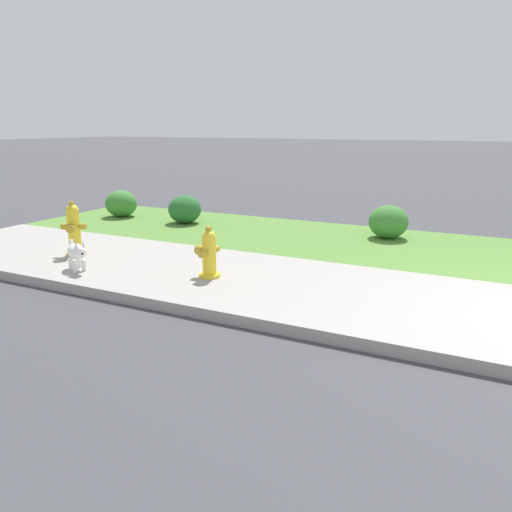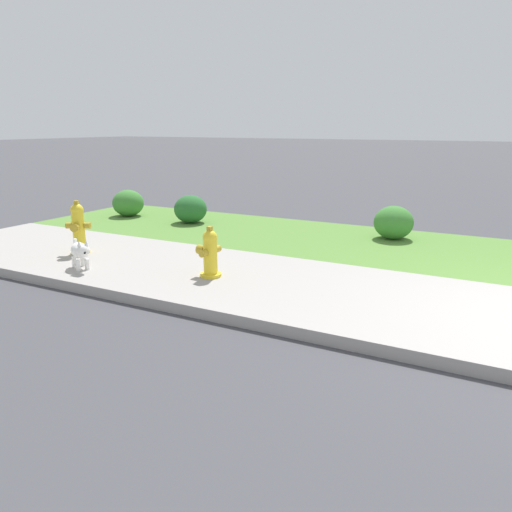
% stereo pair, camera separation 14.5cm
% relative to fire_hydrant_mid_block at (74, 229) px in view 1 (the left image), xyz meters
% --- Properties ---
extents(fire_hydrant_mid_block, '(0.36, 0.33, 0.79)m').
position_rel_fire_hydrant_mid_block_xyz_m(fire_hydrant_mid_block, '(0.00, 0.00, 0.00)').
color(fire_hydrant_mid_block, yellow).
rests_on(fire_hydrant_mid_block, ground).
extents(fire_hydrant_at_driveway, '(0.32, 0.36, 0.64)m').
position_rel_fire_hydrant_mid_block_xyz_m(fire_hydrant_at_driveway, '(2.34, -0.08, -0.08)').
color(fire_hydrant_at_driveway, yellow).
rests_on(fire_hydrant_at_driveway, ground).
extents(small_white_dog, '(0.47, 0.36, 0.43)m').
position_rel_fire_hydrant_mid_block_xyz_m(small_white_dog, '(0.66, -0.60, -0.13)').
color(small_white_dog, white).
rests_on(small_white_dog, ground).
extents(shrub_bush_far_verge, '(0.64, 0.64, 0.54)m').
position_rel_fire_hydrant_mid_block_xyz_m(shrub_bush_far_verge, '(-1.54, 2.76, -0.11)').
color(shrub_bush_far_verge, '#3D7F33').
rests_on(shrub_bush_far_verge, ground).
extents(shrub_bush_near_lamp, '(0.63, 0.63, 0.54)m').
position_rel_fire_hydrant_mid_block_xyz_m(shrub_bush_near_lamp, '(0.05, 2.75, -0.11)').
color(shrub_bush_near_lamp, '#28662D').
rests_on(shrub_bush_near_lamp, ground).
extents(shrub_bush_mid_verge, '(0.65, 0.65, 0.55)m').
position_rel_fire_hydrant_mid_block_xyz_m(shrub_bush_mid_verge, '(3.85, 3.17, -0.11)').
color(shrub_bush_mid_verge, '#3D7F33').
rests_on(shrub_bush_mid_verge, ground).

